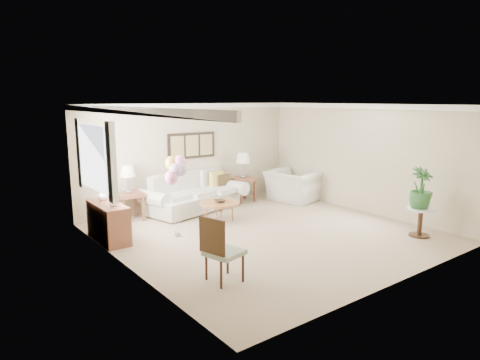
% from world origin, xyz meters
% --- Properties ---
extents(ground_plane, '(6.00, 6.00, 0.00)m').
position_xyz_m(ground_plane, '(0.00, 0.00, 0.00)').
color(ground_plane, tan).
extents(room_shell, '(6.04, 6.04, 2.60)m').
position_xyz_m(room_shell, '(-0.11, 0.09, 1.63)').
color(room_shell, beige).
rests_on(room_shell, ground).
extents(wall_art_triptych, '(1.35, 0.06, 0.65)m').
position_xyz_m(wall_art_triptych, '(0.00, 2.96, 1.55)').
color(wall_art_triptych, black).
rests_on(wall_art_triptych, ground).
extents(sofa, '(2.76, 1.46, 0.94)m').
position_xyz_m(sofa, '(-0.27, 2.47, 0.37)').
color(sofa, silver).
rests_on(sofa, ground).
extents(end_table_left, '(0.59, 0.53, 0.64)m').
position_xyz_m(end_table_left, '(-1.88, 2.59, 0.54)').
color(end_table_left, brown).
rests_on(end_table_left, ground).
extents(end_table_right, '(0.60, 0.54, 0.65)m').
position_xyz_m(end_table_right, '(1.29, 2.51, 0.54)').
color(end_table_right, brown).
rests_on(end_table_right, ground).
extents(lamp_left, '(0.36, 0.36, 0.63)m').
position_xyz_m(lamp_left, '(-1.88, 2.59, 1.12)').
color(lamp_left, gray).
rests_on(lamp_left, end_table_left).
extents(lamp_right, '(0.38, 0.38, 0.67)m').
position_xyz_m(lamp_right, '(1.29, 2.51, 1.16)').
color(lamp_right, gray).
rests_on(lamp_right, end_table_right).
extents(coffee_table, '(0.89, 0.89, 0.45)m').
position_xyz_m(coffee_table, '(-0.31, 1.29, 0.41)').
color(coffee_table, brown).
rests_on(coffee_table, ground).
extents(decor_bowl, '(0.28, 0.28, 0.06)m').
position_xyz_m(decor_bowl, '(-0.31, 1.26, 0.48)').
color(decor_bowl, '#2D2520').
rests_on(decor_bowl, coffee_table).
extents(armchair, '(1.32, 1.44, 0.81)m').
position_xyz_m(armchair, '(2.41, 1.78, 0.41)').
color(armchair, silver).
rests_on(armchair, ground).
extents(side_table, '(0.54, 0.54, 0.58)m').
position_xyz_m(side_table, '(2.31, -1.98, 0.44)').
color(side_table, silver).
rests_on(side_table, ground).
extents(potted_plant, '(0.54, 0.54, 0.81)m').
position_xyz_m(potted_plant, '(2.30, -1.94, 0.99)').
color(potted_plant, '#245326').
rests_on(potted_plant, side_table).
extents(accent_chair, '(0.61, 0.61, 1.02)m').
position_xyz_m(accent_chair, '(-2.11, -1.38, 0.53)').
color(accent_chair, gray).
rests_on(accent_chair, ground).
extents(credenza, '(0.46, 1.20, 0.74)m').
position_xyz_m(credenza, '(-2.76, 1.50, 0.37)').
color(credenza, brown).
rests_on(credenza, ground).
extents(vase_white, '(0.18, 0.18, 0.18)m').
position_xyz_m(vase_white, '(-2.74, 1.23, 0.83)').
color(vase_white, silver).
rests_on(vase_white, credenza).
extents(vase_sage, '(0.25, 0.25, 0.19)m').
position_xyz_m(vase_sage, '(-2.74, 1.81, 0.84)').
color(vase_sage, '#B6BAB1').
rests_on(vase_sage, credenza).
extents(balloon_cluster, '(0.50, 0.44, 1.64)m').
position_xyz_m(balloon_cluster, '(-1.58, 0.91, 1.38)').
color(balloon_cluster, gray).
rests_on(balloon_cluster, ground).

